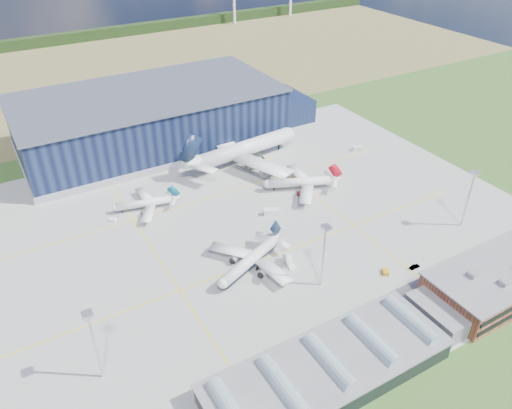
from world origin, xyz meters
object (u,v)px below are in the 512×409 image
(airliner_regional, at_px, (143,200))
(car_b, at_px, (415,267))
(light_mast_west, at_px, (93,335))
(gse_tug_b, at_px, (386,272))
(ops_building, at_px, (497,280))
(gse_van_b, at_px, (358,149))
(gse_cart_b, at_px, (112,220))
(airliner_red, at_px, (300,178))
(airliner_widebody, at_px, (245,141))
(airliner_navy, at_px, (249,256))
(light_mast_center, at_px, (324,246))
(gse_cart_a, at_px, (265,166))
(gse_van_c, at_px, (433,276))
(car_a, at_px, (487,257))
(airstair, at_px, (287,260))
(hangar, at_px, (156,120))
(gse_tug_c, at_px, (284,173))
(gse_van_a, at_px, (271,212))
(light_mast_east, at_px, (470,190))

(airliner_regional, relative_size, car_b, 7.23)
(light_mast_west, height_order, gse_tug_b, light_mast_west)
(ops_building, distance_m, car_b, 24.91)
(gse_van_b, xyz_separation_m, gse_cart_b, (-118.71, 0.72, -0.47))
(airliner_red, height_order, gse_van_b, airliner_red)
(ops_building, distance_m, gse_cart_b, 134.73)
(airliner_widebody, bearing_deg, gse_tug_b, -94.92)
(airliner_navy, height_order, airliner_widebody, airliner_widebody)
(light_mast_center, distance_m, gse_cart_a, 80.90)
(light_mast_center, height_order, gse_van_c, light_mast_center)
(airliner_widebody, bearing_deg, ops_building, -83.77)
(airliner_regional, distance_m, car_a, 126.44)
(car_a, bearing_deg, airliner_navy, 54.94)
(airliner_widebody, distance_m, airstair, 75.12)
(gse_tug_b, relative_size, gse_cart_a, 1.13)
(gse_van_c, height_order, airstair, airstair)
(hangar, distance_m, car_a, 156.93)
(airliner_red, bearing_deg, light_mast_center, 85.49)
(light_mast_center, bearing_deg, gse_van_c, -25.94)
(airliner_regional, xyz_separation_m, gse_cart_a, (58.44, 5.61, -3.89))
(airliner_navy, relative_size, gse_van_c, 7.35)
(airliner_regional, distance_m, gse_tug_b, 94.52)
(airliner_widebody, bearing_deg, gse_van_b, -24.74)
(ops_building, height_order, gse_tug_c, ops_building)
(gse_cart_a, relative_size, gse_van_c, 0.56)
(gse_tug_c, xyz_separation_m, airstair, (-32.35, -51.98, 0.82))
(airliner_regional, bearing_deg, airliner_red, 177.11)
(gse_cart_a, height_order, gse_cart_b, gse_cart_b)
(ops_building, bearing_deg, gse_cart_b, 133.14)
(airliner_widebody, height_order, gse_cart_a, airliner_widebody)
(car_b, bearing_deg, car_a, -110.13)
(gse_tug_c, relative_size, gse_van_c, 0.64)
(gse_van_a, relative_size, airstair, 1.24)
(hangar, distance_m, gse_tug_b, 134.80)
(gse_cart_a, bearing_deg, airliner_navy, -118.81)
(light_mast_east, xyz_separation_m, airliner_red, (-37.72, 52.00, -9.90))
(gse_van_a, xyz_separation_m, car_b, (24.62, -51.14, -0.62))
(light_mast_center, relative_size, car_a, 7.25)
(airliner_red, xyz_separation_m, gse_van_c, (5.61, -68.00, -4.41))
(airliner_red, distance_m, car_b, 61.59)
(car_a, bearing_deg, gse_tug_b, 62.99)
(hangar, height_order, ops_building, hangar)
(light_mast_center, bearing_deg, gse_tug_c, 66.41)
(car_a, bearing_deg, light_mast_west, 73.16)
(airliner_navy, height_order, airliner_red, airliner_navy)
(light_mast_center, distance_m, airliner_navy, 25.99)
(car_b, bearing_deg, gse_cart_b, 44.78)
(gse_van_b, relative_size, car_a, 1.47)
(gse_van_a, xyz_separation_m, gse_van_c, (25.58, -57.92, -0.13))
(gse_tug_b, distance_m, gse_van_a, 50.43)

